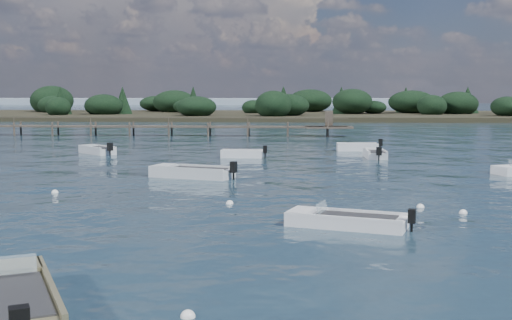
# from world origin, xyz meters

# --- Properties ---
(ground) EXTENTS (400.00, 400.00, 0.00)m
(ground) POSITION_xyz_m (0.00, 60.00, 0.00)
(ground) COLOR #162733
(ground) RESTS_ON ground
(dinghy_mid_grey) EXTENTS (5.03, 3.04, 1.25)m
(dinghy_mid_grey) POSITION_xyz_m (-5.28, 14.06, 0.17)
(dinghy_mid_grey) COLOR #BABFC2
(dinghy_mid_grey) RESTS_ON ground
(dinghy_near_olive) EXTENTS (3.74, 5.00, 1.24)m
(dinghy_near_olive) POSITION_xyz_m (-5.60, -7.99, 0.16)
(dinghy_near_olive) COLOR #716B4B
(dinghy_near_olive) RESTS_ON ground
(dinghy_extra_a) EXTENTS (1.45, 3.54, 1.21)m
(dinghy_extra_a) POSITION_xyz_m (6.18, 25.43, 0.17)
(dinghy_extra_a) COLOR silver
(dinghy_extra_a) RESTS_ON ground
(tender_far_grey) EXTENTS (3.43, 3.38, 1.24)m
(tender_far_grey) POSITION_xyz_m (-14.77, 27.22, 0.17)
(tender_far_grey) COLOR #BABFC2
(tender_far_grey) RESTS_ON ground
(tender_far_grey_b) EXTENTS (3.65, 1.36, 1.25)m
(tender_far_grey_b) POSITION_xyz_m (5.46, 31.14, 0.18)
(tender_far_grey_b) COLOR silver
(tender_far_grey_b) RESTS_ON ground
(dinghy_mid_white_a) EXTENTS (4.50, 2.74, 1.04)m
(dinghy_mid_white_a) POSITION_xyz_m (2.26, 1.33, 0.13)
(dinghy_mid_white_a) COLOR silver
(dinghy_mid_white_a) RESTS_ON ground
(tender_far_white) EXTENTS (3.34, 1.30, 1.14)m
(tender_far_white) POSITION_xyz_m (-3.42, 25.09, 0.16)
(tender_far_white) COLOR silver
(tender_far_white) RESTS_ON ground
(buoy_a) EXTENTS (0.32, 0.32, 0.32)m
(buoy_a) POSITION_xyz_m (-1.76, -8.08, 0.00)
(buoy_a) COLOR white
(buoy_a) RESTS_ON ground
(buoy_b) EXTENTS (0.32, 0.32, 0.32)m
(buoy_b) POSITION_xyz_m (7.02, 4.11, 0.00)
(buoy_b) COLOR white
(buoy_b) RESTS_ON ground
(buoy_c) EXTENTS (0.32, 0.32, 0.32)m
(buoy_c) POSITION_xyz_m (-10.81, 8.12, 0.00)
(buoy_c) COLOR white
(buoy_c) RESTS_ON ground
(buoy_e) EXTENTS (0.32, 0.32, 0.32)m
(buoy_e) POSITION_xyz_m (-2.77, 28.55, 0.00)
(buoy_e) COLOR white
(buoy_e) RESTS_ON ground
(buoy_extra_a) EXTENTS (0.32, 0.32, 0.32)m
(buoy_extra_a) POSITION_xyz_m (-2.30, 5.67, 0.00)
(buoy_extra_a) COLOR white
(buoy_extra_a) RESTS_ON ground
(buoy_extra_b) EXTENTS (0.32, 0.32, 0.32)m
(buoy_extra_b) POSITION_xyz_m (5.61, 5.32, 0.00)
(buoy_extra_b) COLOR white
(buoy_extra_b) RESTS_ON ground
(jetty) EXTENTS (64.50, 3.20, 3.40)m
(jetty) POSITION_xyz_m (-21.74, 47.99, 0.98)
(jetty) COLOR #494035
(jetty) RESTS_ON ground
(far_headland) EXTENTS (190.00, 40.00, 5.80)m
(far_headland) POSITION_xyz_m (25.00, 100.00, 1.96)
(far_headland) COLOR black
(far_headland) RESTS_ON ground
(distant_haze) EXTENTS (280.00, 20.00, 2.40)m
(distant_haze) POSITION_xyz_m (-90.00, 230.00, 0.00)
(distant_haze) COLOR #8898A8
(distant_haze) RESTS_ON ground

